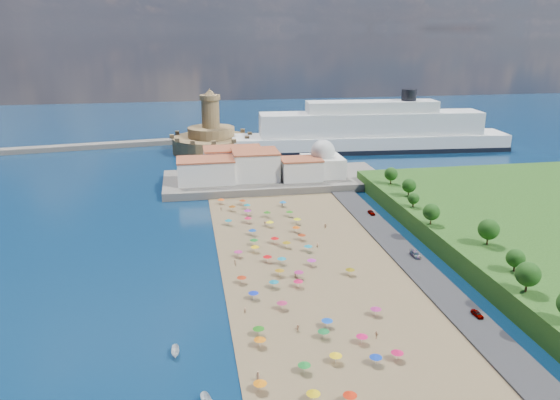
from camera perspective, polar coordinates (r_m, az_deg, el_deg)
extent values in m
plane|color=#071938|center=(156.47, 0.15, -5.59)|extent=(700.00, 700.00, 0.00)
cube|color=#59544C|center=(225.67, -0.62, 2.11)|extent=(90.00, 36.00, 3.00)
cube|color=#59544C|center=(257.17, -6.76, 3.84)|extent=(18.00, 70.00, 2.40)
cube|color=#59544C|center=(312.39, -25.60, 4.68)|extent=(199.03, 34.77, 2.60)
cube|color=silver|center=(217.58, -7.76, 3.00)|extent=(22.00, 14.00, 9.00)
cube|color=silver|center=(220.86, -2.59, 3.63)|extent=(18.00, 16.00, 11.00)
cube|color=silver|center=(220.38, 2.20, 3.20)|extent=(16.00, 12.00, 8.00)
cube|color=silver|center=(231.75, -4.95, 4.11)|extent=(24.00, 14.00, 10.00)
cube|color=silver|center=(226.41, 4.47, 3.55)|extent=(16.00, 16.00, 8.00)
sphere|color=silver|center=(225.05, 4.50, 5.03)|extent=(10.00, 10.00, 10.00)
cylinder|color=silver|center=(224.26, 4.52, 5.98)|extent=(1.20, 1.20, 1.60)
cylinder|color=olive|center=(285.82, -7.16, 5.78)|extent=(40.00, 40.00, 8.00)
cylinder|color=olive|center=(284.59, -7.21, 7.06)|extent=(24.00, 24.00, 5.00)
cylinder|color=olive|center=(283.05, -7.28, 8.95)|extent=(9.00, 9.00, 14.00)
cylinder|color=olive|center=(281.97, -7.34, 10.60)|extent=(10.40, 10.40, 2.40)
cone|color=olive|center=(281.66, -7.37, 11.14)|extent=(6.00, 6.00, 3.00)
cube|color=black|center=(291.23, 9.37, 5.33)|extent=(146.16, 30.85, 2.33)
cube|color=white|center=(290.60, 9.40, 5.93)|extent=(145.14, 30.38, 8.64)
cube|color=white|center=(288.79, 9.50, 7.89)|extent=(116.14, 24.69, 11.53)
cube|color=white|center=(287.51, 9.59, 9.59)|extent=(67.96, 17.76, 5.76)
cylinder|color=black|center=(292.61, 13.33, 10.64)|extent=(7.68, 7.68, 5.76)
cylinder|color=gray|center=(101.31, -2.09, -18.88)|extent=(0.07, 0.07, 2.00)
cone|color=orange|center=(100.78, -2.10, -18.47)|extent=(2.50, 2.50, 0.60)
cylinder|color=gray|center=(119.68, 4.94, -12.71)|extent=(0.07, 0.07, 2.00)
cone|color=#0E46BD|center=(119.23, 4.95, -12.34)|extent=(2.50, 2.50, 0.60)
cylinder|color=gray|center=(140.83, 1.99, -7.77)|extent=(0.07, 0.07, 2.00)
cone|color=#9D2167|center=(140.45, 1.99, -7.44)|extent=(2.50, 2.50, 0.60)
cylinder|color=gray|center=(199.48, -6.17, -0.15)|extent=(0.07, 0.07, 2.00)
cone|color=#F94F0B|center=(199.21, -6.18, 0.10)|extent=(2.50, 2.50, 0.60)
cylinder|color=gray|center=(148.49, 0.19, -6.38)|extent=(0.07, 0.07, 2.00)
cone|color=#107A97|center=(148.13, 0.19, -6.06)|extent=(2.50, 2.50, 0.60)
cylinder|color=gray|center=(115.10, 8.55, -14.18)|extent=(0.07, 0.07, 2.00)
cone|color=#C20F4E|center=(114.64, 8.57, -13.80)|extent=(2.50, 2.50, 0.60)
cylinder|color=gray|center=(153.29, -4.37, -5.64)|extent=(0.07, 0.07, 2.00)
cone|color=#B22670|center=(152.94, -4.38, -5.33)|extent=(2.50, 2.50, 0.60)
cylinder|color=gray|center=(111.33, 12.14, -15.60)|extent=(0.07, 0.07, 2.00)
cone|color=#BE0F44|center=(110.84, 12.17, -15.21)|extent=(2.50, 2.50, 0.60)
cylinder|color=gray|center=(171.03, 1.69, -3.08)|extent=(0.07, 0.07, 2.00)
cone|color=#C84B08|center=(170.72, 1.69, -2.80)|extent=(2.50, 2.50, 0.60)
cylinder|color=gray|center=(185.26, 1.00, -1.44)|extent=(0.07, 0.07, 2.00)
cone|color=#267C16|center=(184.97, 1.00, -1.18)|extent=(2.50, 2.50, 0.60)
cylinder|color=gray|center=(192.73, -3.45, -0.71)|extent=(0.07, 0.07, 2.00)
cone|color=#0E7B86|center=(192.45, -3.46, -0.45)|extent=(2.50, 2.50, 0.60)
cylinder|color=gray|center=(197.74, -3.94, -0.24)|extent=(0.07, 0.07, 2.00)
cone|color=#9D350E|center=(197.47, -3.94, 0.00)|extent=(2.50, 2.50, 0.60)
cylinder|color=gray|center=(143.23, 7.33, -7.46)|extent=(0.07, 0.07, 2.00)
cone|color=#78640A|center=(142.86, 7.34, -7.13)|extent=(2.50, 2.50, 0.60)
cylinder|color=gray|center=(105.79, 2.55, -17.12)|extent=(0.07, 0.07, 2.00)
cone|color=#157626|center=(105.28, 2.55, -16.72)|extent=(2.50, 2.50, 0.60)
cylinder|color=gray|center=(179.41, -3.36, -2.11)|extent=(0.07, 0.07, 2.00)
cone|color=red|center=(179.11, -3.37, -1.84)|extent=(2.50, 2.50, 0.60)
cylinder|color=gray|center=(108.75, 5.83, -16.14)|extent=(0.07, 0.07, 2.00)
cone|color=yellow|center=(108.26, 5.84, -15.74)|extent=(2.50, 2.50, 0.60)
cylinder|color=gray|center=(115.89, 4.56, -13.79)|extent=(0.07, 0.07, 2.00)
cone|color=#136C2E|center=(115.43, 4.57, -13.41)|extent=(2.50, 2.50, 0.60)
cylinder|color=gray|center=(186.76, -3.41, -1.31)|extent=(0.07, 0.07, 2.00)
cone|color=#AE259D|center=(186.48, -3.41, -1.05)|extent=(2.50, 2.50, 0.60)
cylinder|color=gray|center=(112.98, -2.11, -14.64)|extent=(0.07, 0.07, 2.00)
cone|color=orange|center=(112.50, -2.12, -14.25)|extent=(2.50, 2.50, 0.60)
cylinder|color=gray|center=(156.77, 2.96, -5.07)|extent=(0.07, 0.07, 2.00)
cone|color=#0F7792|center=(156.43, 2.96, -4.76)|extent=(2.50, 2.50, 0.60)
cylinder|color=gray|center=(99.17, 3.50, -19.82)|extent=(0.07, 0.07, 2.00)
cone|color=gold|center=(98.63, 3.51, -19.41)|extent=(2.50, 2.50, 0.60)
cylinder|color=gray|center=(147.73, 3.32, -6.54)|extent=(0.07, 0.07, 2.00)
cone|color=#B627A1|center=(147.37, 3.33, -6.22)|extent=(2.50, 2.50, 0.60)
cylinder|color=gray|center=(126.11, 0.21, -10.96)|extent=(0.07, 0.07, 2.00)
cone|color=#A92452|center=(125.69, 0.21, -10.59)|extent=(2.50, 2.50, 0.60)
cylinder|color=gray|center=(109.30, 9.96, -16.14)|extent=(0.07, 0.07, 2.00)
cone|color=#0D30A9|center=(108.81, 9.99, -15.75)|extent=(2.50, 2.50, 0.60)
cylinder|color=gray|center=(156.26, -2.62, -5.14)|extent=(0.07, 0.07, 2.00)
cone|color=#ECB40C|center=(155.91, -2.62, -4.84)|extent=(2.50, 2.50, 0.60)
cylinder|color=gray|center=(162.26, -0.55, -4.24)|extent=(0.07, 0.07, 2.00)
cone|color=red|center=(161.93, -0.55, -3.95)|extent=(2.50, 2.50, 0.60)
cylinder|color=gray|center=(130.57, -2.79, -9.92)|extent=(0.07, 0.07, 2.00)
cone|color=#0E25B6|center=(130.16, -2.80, -9.57)|extent=(2.50, 2.50, 0.60)
cylinder|color=gray|center=(99.38, 7.31, -19.86)|extent=(0.07, 0.07, 2.00)
cone|color=red|center=(98.84, 7.33, -19.44)|extent=(2.50, 2.50, 0.60)
cylinder|color=gray|center=(116.55, -2.25, -13.55)|extent=(0.07, 0.07, 2.00)
cone|color=#1C6E13|center=(116.09, -2.25, -13.17)|extent=(2.50, 2.50, 0.60)
cylinder|color=gray|center=(191.43, -5.01, -0.87)|extent=(0.07, 0.07, 2.00)
cone|color=#7A3C0B|center=(191.15, -5.01, -0.62)|extent=(2.50, 2.50, 0.60)
cylinder|color=gray|center=(184.69, -1.36, -1.50)|extent=(0.07, 0.07, 2.00)
cone|color=#246D13|center=(184.40, -1.36, -1.24)|extent=(2.50, 2.50, 0.60)
cylinder|color=gray|center=(136.00, 1.91, -8.73)|extent=(0.07, 0.07, 2.00)
cone|color=#C10F41|center=(135.60, 1.92, -8.39)|extent=(2.50, 2.50, 0.60)
cylinder|color=gray|center=(149.69, -1.32, -6.18)|extent=(0.07, 0.07, 2.00)
cone|color=red|center=(149.34, -1.32, -5.86)|extent=(2.50, 2.50, 0.60)
cylinder|color=gray|center=(195.53, 0.30, -0.41)|extent=(0.07, 0.07, 2.00)
cone|color=#0D63B4|center=(195.26, 0.30, -0.16)|extent=(2.50, 2.50, 0.60)
cylinder|color=gray|center=(161.20, -2.74, -4.41)|extent=(0.07, 0.07, 2.00)
cone|color=#147021|center=(160.87, -2.75, -4.12)|extent=(2.50, 2.50, 0.60)
cylinder|color=gray|center=(159.11, 0.68, -4.70)|extent=(0.07, 0.07, 2.00)
cone|color=#896C0C|center=(158.77, 0.68, -4.40)|extent=(2.50, 2.50, 0.60)
cylinder|color=gray|center=(135.67, -0.65, -8.79)|extent=(0.07, 0.07, 2.00)
cone|color=#0E7189|center=(135.27, -0.65, -8.45)|extent=(2.50, 2.50, 0.60)
cylinder|color=gray|center=(177.77, -5.41, -2.35)|extent=(0.07, 0.07, 2.00)
cone|color=#0E6F84|center=(177.47, -5.42, -2.07)|extent=(2.50, 2.50, 0.60)
cylinder|color=gray|center=(178.28, 1.82, -2.22)|extent=(0.07, 0.07, 2.00)
cone|color=#D4D70B|center=(177.98, 1.82, -1.94)|extent=(2.50, 2.50, 0.60)
cylinder|color=gray|center=(168.71, -2.89, -3.40)|extent=(0.07, 0.07, 2.00)
cone|color=#0C3D9D|center=(168.39, -2.90, -3.11)|extent=(2.50, 2.50, 0.60)
cylinder|color=gray|center=(141.62, -0.04, -7.61)|extent=(0.07, 0.07, 2.00)
cone|color=#9D6D0E|center=(141.24, -0.04, -7.28)|extent=(2.50, 2.50, 0.60)
cylinder|color=gray|center=(164.90, 2.29, -3.89)|extent=(0.07, 0.07, 2.00)
cone|color=#962B0D|center=(164.57, 2.29, -3.60)|extent=(2.50, 2.50, 0.60)
cylinder|color=gray|center=(138.21, -4.03, -8.32)|extent=(0.07, 0.07, 2.00)
cone|color=#A6280D|center=(137.82, -4.04, -7.98)|extent=(2.50, 2.50, 0.60)
cylinder|color=gray|center=(175.57, -1.06, -2.53)|extent=(0.07, 0.07, 2.00)
cone|color=#FFEB0D|center=(175.27, -1.06, -2.25)|extent=(2.50, 2.50, 0.60)
cylinder|color=gray|center=(125.47, 9.96, -11.41)|extent=(0.07, 0.07, 2.00)
cone|color=#9C2169|center=(125.04, 9.99, -11.04)|extent=(2.50, 2.50, 0.60)
imported|color=tan|center=(103.87, -2.31, -17.90)|extent=(1.09, 1.01, 1.87)
imported|color=tan|center=(117.31, 10.03, -13.68)|extent=(0.85, 1.11, 1.75)
imported|color=tan|center=(118.02, 1.85, -13.22)|extent=(1.52, 1.17, 1.61)
imported|color=tan|center=(159.24, 3.94, -4.75)|extent=(0.68, 0.46, 1.84)
imported|color=tan|center=(124.68, -3.67, -11.47)|extent=(0.67, 0.66, 1.56)
imported|color=tan|center=(191.63, -6.19, -0.95)|extent=(0.59, 1.01, 1.62)
imported|color=tan|center=(141.29, 1.61, -7.77)|extent=(0.83, 0.58, 1.62)
imported|color=tan|center=(195.50, 0.24, -0.44)|extent=(1.12, 1.34, 1.80)
imported|color=tan|center=(176.95, -1.58, -2.44)|extent=(0.97, 0.97, 1.59)
imported|color=tan|center=(174.67, 4.76, -2.74)|extent=(1.67, 0.91, 1.72)
imported|color=tan|center=(148.25, -4.75, -6.54)|extent=(0.93, 1.02, 1.69)
imported|color=white|center=(112.81, -10.87, -15.31)|extent=(1.58, 4.08, 1.57)
imported|color=gray|center=(188.76, 9.54, -1.29)|extent=(1.84, 3.98, 1.32)
imported|color=gray|center=(130.16, 19.91, -11.11)|extent=(1.70, 3.61, 1.19)
imported|color=gray|center=(156.85, 13.97, -5.53)|extent=(1.99, 4.75, 1.37)
cylinder|color=#382314|center=(132.48, 24.34, -8.14)|extent=(0.50, 0.50, 3.03)
sphere|color=#14380F|center=(131.40, 24.49, -7.06)|extent=(5.46, 5.46, 5.46)
cylinder|color=#382314|center=(142.04, 23.29, -6.41)|extent=(0.50, 0.50, 2.47)
sphere|color=#14380F|center=(141.21, 23.40, -5.58)|extent=(4.45, 4.45, 4.45)
cylinder|color=#382314|center=(156.29, 20.86, -3.83)|extent=(0.50, 0.50, 3.14)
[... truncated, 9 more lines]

